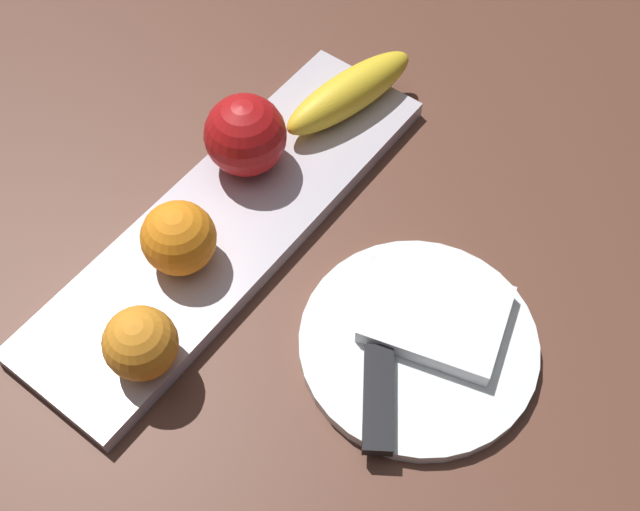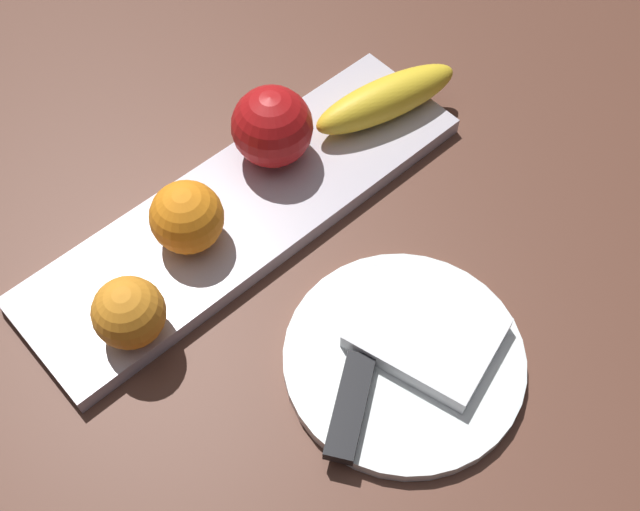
# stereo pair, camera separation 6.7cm
# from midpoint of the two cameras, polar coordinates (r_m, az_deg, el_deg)

# --- Properties ---
(ground_plane) EXTENTS (2.40, 2.40, 0.00)m
(ground_plane) POSITION_cam_midpoint_polar(r_m,az_deg,el_deg) (0.75, -4.08, 2.65)
(ground_plane) COLOR brown
(fruit_tray) EXTENTS (0.45, 0.13, 0.02)m
(fruit_tray) POSITION_cam_midpoint_polar(r_m,az_deg,el_deg) (0.75, -2.85, 3.18)
(fruit_tray) COLOR #BDB5C1
(fruit_tray) RESTS_ON ground_plane
(apple) EXTENTS (0.08, 0.08, 0.08)m
(apple) POSITION_cam_midpoint_polar(r_m,az_deg,el_deg) (0.75, -0.89, 9.09)
(apple) COLOR #B21415
(apple) RESTS_ON fruit_tray
(banana) EXTENTS (0.16, 0.07, 0.04)m
(banana) POSITION_cam_midpoint_polar(r_m,az_deg,el_deg) (0.80, 7.22, 10.99)
(banana) COLOR yellow
(banana) RESTS_ON fruit_tray
(orange_near_apple) EXTENTS (0.06, 0.06, 0.06)m
(orange_near_apple) POSITION_cam_midpoint_polar(r_m,az_deg,el_deg) (0.65, -10.79, -4.31)
(orange_near_apple) COLOR orange
(orange_near_apple) RESTS_ON fruit_tray
(orange_near_banana) EXTENTS (0.07, 0.07, 0.07)m
(orange_near_banana) POSITION_cam_midpoint_polar(r_m,az_deg,el_deg) (0.69, -6.88, 2.55)
(orange_near_banana) COLOR orange
(orange_near_banana) RESTS_ON fruit_tray
(dinner_plate) EXTENTS (0.20, 0.20, 0.01)m
(dinner_plate) POSITION_cam_midpoint_polar(r_m,az_deg,el_deg) (0.68, 8.91, -7.64)
(dinner_plate) COLOR white
(dinner_plate) RESTS_ON ground_plane
(folded_napkin) EXTENTS (0.12, 0.13, 0.02)m
(folded_napkin) POSITION_cam_midpoint_polar(r_m,az_deg,el_deg) (0.67, 10.55, -5.72)
(folded_napkin) COLOR white
(folded_napkin) RESTS_ON dinner_plate
(knife) EXTENTS (0.16, 0.12, 0.01)m
(knife) POSITION_cam_midpoint_polar(r_m,az_deg,el_deg) (0.65, 5.50, -9.81)
(knife) COLOR silver
(knife) RESTS_ON dinner_plate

